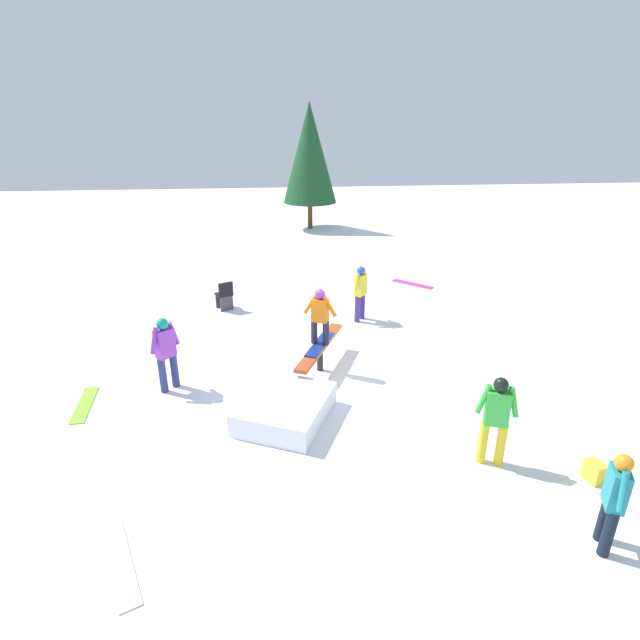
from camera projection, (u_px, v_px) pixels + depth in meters
The scene contains 14 objects.
ground_plane at pixel (320, 370), 11.38m from camera, with size 60.00×60.00×0.00m, color white.
rail_feature at pixel (320, 348), 11.17m from camera, with size 2.42×1.31×0.63m.
snow_kicker_ramp at pixel (285, 408), 9.48m from camera, with size 1.80×1.50×0.45m, color white.
main_rider_on_rail at pixel (320, 318), 10.88m from camera, with size 1.34×0.80×1.31m.
bystander_teal at pixel (614, 497), 6.43m from camera, with size 0.66×0.35×1.50m.
bystander_green at pixel (496, 416), 8.03m from camera, with size 0.33×0.68×1.61m.
bystander_purple at pixel (166, 350), 10.25m from camera, with size 0.57×0.56×1.62m.
bystander_yellow at pixel (360, 290), 13.77m from camera, with size 0.57×0.50×1.57m.
loose_snowboard_magenta at pixel (412, 284), 17.03m from camera, with size 1.49×0.28×0.02m, color #C62F91.
loose_snowboard_white at pixel (120, 562), 6.49m from camera, with size 1.54×0.28×0.02m, color silver.
loose_snowboard_lime at pixel (85, 405), 10.00m from camera, with size 1.37×0.28×0.02m, color #8BD634.
folding_chair at pixel (225, 296), 14.72m from camera, with size 0.59×0.59×0.88m.
backpack_on_snow at pixel (594, 472), 7.90m from camera, with size 0.30×0.22×0.34m, color yellow.
pine_tree_far at pixel (310, 153), 23.88m from camera, with size 2.62×2.62×5.95m.
Camera 1 is at (-10.01, 1.02, 5.43)m, focal length 28.00 mm.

